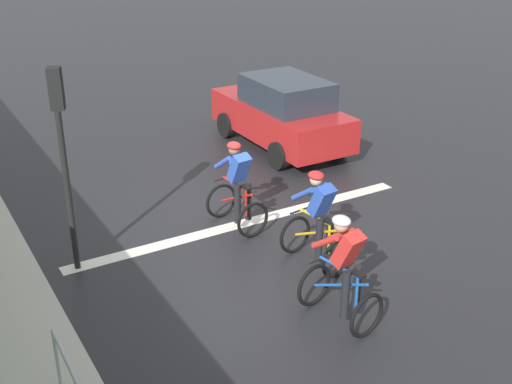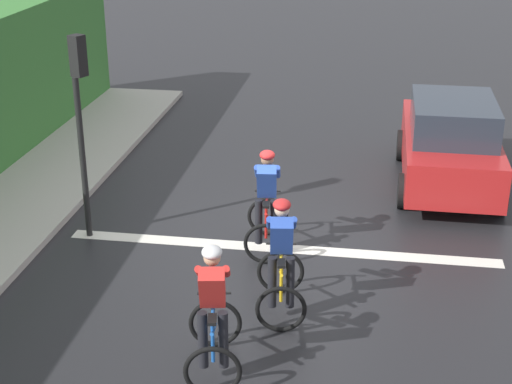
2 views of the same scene
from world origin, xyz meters
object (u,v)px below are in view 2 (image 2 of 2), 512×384
object	(u,v)px
car_red	(450,143)
traffic_light_near_crossing	(81,106)
cyclist_second	(281,261)
cyclist_mid	(267,204)
cyclist_lead	(213,316)

from	to	relation	value
car_red	traffic_light_near_crossing	size ratio (longest dim) A/B	1.23
cyclist_second	traffic_light_near_crossing	bearing A→B (deg)	-30.00
cyclist_mid	traffic_light_near_crossing	xyz separation A→B (m)	(2.98, -0.12, 1.43)
cyclist_second	cyclist_lead	bearing A→B (deg)	67.06
cyclist_lead	traffic_light_near_crossing	bearing A→B (deg)	-50.84
traffic_light_near_crossing	car_red	bearing A→B (deg)	-152.51
cyclist_mid	cyclist_lead	bearing A→B (deg)	87.24
cyclist_second	traffic_light_near_crossing	size ratio (longest dim) A/B	0.50
cyclist_lead	cyclist_mid	world-z (taller)	same
cyclist_mid	car_red	distance (m)	4.47
cyclist_second	traffic_light_near_crossing	xyz separation A→B (m)	(3.44, -1.99, 1.43)
car_red	cyclist_lead	bearing A→B (deg)	64.07
car_red	traffic_light_near_crossing	bearing A→B (deg)	27.49
cyclist_mid	traffic_light_near_crossing	world-z (taller)	traffic_light_near_crossing
cyclist_second	car_red	world-z (taller)	car_red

